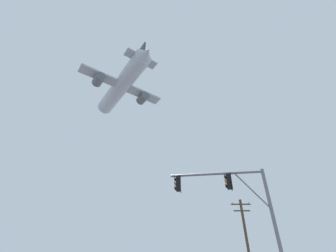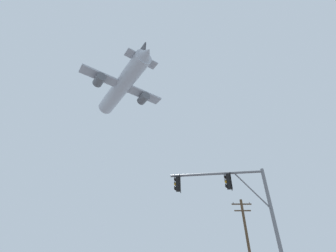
# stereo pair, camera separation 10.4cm
# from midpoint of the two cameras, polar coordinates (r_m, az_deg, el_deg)

# --- Properties ---
(signal_pole_near) EXTENTS (5.66, 1.03, 6.64)m
(signal_pole_near) POSITION_cam_midpoint_polar(r_m,az_deg,el_deg) (14.43, 16.41, -16.87)
(signal_pole_near) COLOR slate
(signal_pole_near) RESTS_ON ground
(utility_pole) EXTENTS (2.20, 0.28, 8.24)m
(utility_pole) POSITION_cam_midpoint_polar(r_m,az_deg,el_deg) (27.59, 19.23, -24.70)
(utility_pole) COLOR brown
(utility_pole) RESTS_ON ground
(airplane) EXTENTS (16.73, 21.26, 6.53)m
(airplane) POSITION_cam_midpoint_polar(r_m,az_deg,el_deg) (51.79, -11.33, 9.75)
(airplane) COLOR #B7BCC6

